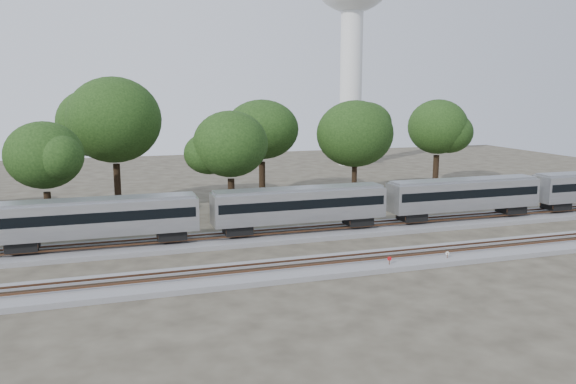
% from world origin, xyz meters
% --- Properties ---
extents(ground, '(160.00, 160.00, 0.00)m').
position_xyz_m(ground, '(0.00, 0.00, 0.00)').
color(ground, '#383328').
rests_on(ground, ground).
extents(track_far, '(160.00, 5.00, 0.73)m').
position_xyz_m(track_far, '(0.00, 6.00, 0.21)').
color(track_far, slate).
rests_on(track_far, ground).
extents(track_near, '(160.00, 5.00, 0.73)m').
position_xyz_m(track_near, '(0.00, -4.00, 0.21)').
color(track_near, slate).
rests_on(track_near, ground).
extents(train, '(85.96, 2.96, 4.36)m').
position_xyz_m(train, '(3.77, 6.00, 3.08)').
color(train, silver).
rests_on(train, ground).
extents(switch_stand_red, '(0.32, 0.12, 1.02)m').
position_xyz_m(switch_stand_red, '(6.90, -5.68, 0.65)').
color(switch_stand_red, '#512D19').
rests_on(switch_stand_red, ground).
extents(switch_stand_white, '(0.29, 0.11, 0.94)m').
position_xyz_m(switch_stand_white, '(12.08, -5.55, 0.60)').
color(switch_stand_white, '#512D19').
rests_on(switch_stand_white, ground).
extents(switch_lever, '(0.55, 0.40, 0.30)m').
position_xyz_m(switch_lever, '(6.71, -6.09, 0.15)').
color(switch_lever, '#512D19').
rests_on(switch_lever, ground).
extents(water_tower, '(14.23, 14.23, 39.40)m').
position_xyz_m(water_tower, '(29.74, 53.57, 29.19)').
color(water_tower, silver).
rests_on(water_tower, ground).
extents(tree_2, '(7.71, 7.71, 10.87)m').
position_xyz_m(tree_2, '(-18.90, 14.00, 7.56)').
color(tree_2, black).
rests_on(tree_2, ground).
extents(tree_3, '(10.58, 10.58, 14.91)m').
position_xyz_m(tree_3, '(-12.42, 21.62, 10.40)').
color(tree_3, black).
rests_on(tree_3, ground).
extents(tree_4, '(8.15, 8.15, 11.50)m').
position_xyz_m(tree_4, '(-0.92, 15.28, 8.00)').
color(tree_4, black).
rests_on(tree_4, ground).
extents(tree_5, '(8.95, 8.95, 12.62)m').
position_xyz_m(tree_5, '(5.18, 25.29, 8.79)').
color(tree_5, black).
rests_on(tree_5, ground).
extents(tree_6, '(8.43, 8.43, 11.89)m').
position_xyz_m(tree_6, '(16.20, 21.49, 8.28)').
color(tree_6, black).
rests_on(tree_6, ground).
extents(tree_7, '(8.76, 8.76, 12.36)m').
position_xyz_m(tree_7, '(30.90, 26.11, 8.61)').
color(tree_7, black).
rests_on(tree_7, ground).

